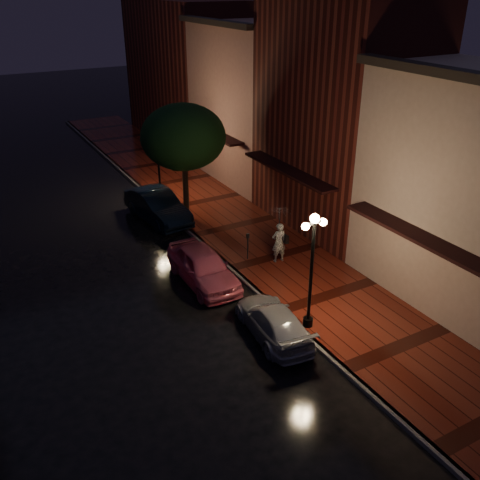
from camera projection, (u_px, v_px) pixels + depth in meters
ground at (232, 271)px, 22.83m from camera, size 120.00×120.00×0.00m
sidewalk at (276, 257)px, 23.78m from camera, size 4.50×60.00×0.15m
curb at (232, 269)px, 22.79m from camera, size 0.25×60.00×0.15m
storefront_near at (480, 193)px, 19.33m from camera, size 5.00×8.00×8.50m
storefront_mid at (342, 115)px, 25.05m from camera, size 5.00×8.00×11.00m
storefront_far at (255, 105)px, 31.75m from camera, size 5.00×8.00×9.00m
storefront_extra at (185, 73)px, 39.36m from camera, size 5.00×12.00×10.00m
streetlamp_near at (312, 265)px, 17.92m from camera, size 0.96×0.36×4.31m
streetlamp_far at (158, 156)px, 28.88m from camera, size 0.96×0.36×4.31m
street_tree at (184, 139)px, 25.92m from camera, size 4.16×4.16×5.80m
pink_car at (203, 267)px, 21.65m from camera, size 1.77×4.35×1.48m
navy_car at (157, 206)px, 27.30m from camera, size 2.17×4.88×1.56m
silver_car at (273, 321)px, 18.47m from camera, size 2.07×4.13×1.15m
woman_with_umbrella at (279, 226)px, 22.60m from camera, size 1.04×1.07×2.52m
parking_meter at (248, 244)px, 23.19m from camera, size 0.12×0.09×1.22m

